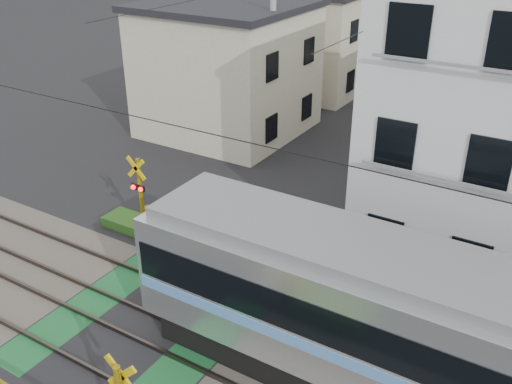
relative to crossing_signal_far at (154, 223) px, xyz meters
The scene contains 8 objects.
ground 4.53m from the crossing_signal_far, 54.71° to the right, with size 120.00×120.00×0.00m, color black.
track_bed 4.53m from the crossing_signal_far, 54.71° to the right, with size 120.00×120.00×0.14m.
crossing_signal_far is the anchor object (origin of this frame).
houses_row 22.59m from the crossing_signal_far, 82.74° to the left, with size 22.07×31.35×6.80m.
catenary 9.78m from the crossing_signal_far, 22.86° to the right, with size 60.00×5.04×7.00m.
utility_poles 19.70m from the crossing_signal_far, 85.47° to the left, with size 7.90×42.00×8.00m.
pedestrian 28.70m from the crossing_signal_far, 84.00° to the left, with size 0.56×0.37×1.53m, color #32343F.
weed_patches 5.76m from the crossing_signal_far, 40.76° to the right, with size 10.25×8.80×0.40m.
Camera 1 is at (9.11, -8.80, 10.36)m, focal length 40.00 mm.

